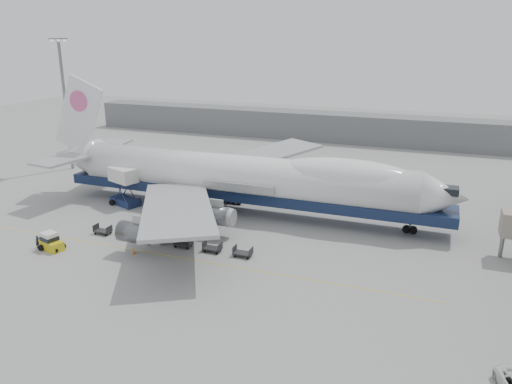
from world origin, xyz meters
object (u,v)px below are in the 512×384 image
at_px(catering_truck, 124,184).
at_px(baggage_tug, 51,242).
at_px(airliner, 245,177).
at_px(ground_worker, 38,242).

distance_m(catering_truck, baggage_tug, 18.29).
height_order(airliner, baggage_tug, airliner).
height_order(airliner, catering_truck, airliner).
bearing_deg(catering_truck, airliner, 30.92).
bearing_deg(airliner, baggage_tug, -129.83).
height_order(catering_truck, baggage_tug, catering_truck).
bearing_deg(airliner, catering_truck, -169.78).
xyz_separation_m(airliner, ground_worker, (-19.85, -21.80, -4.79)).
relative_size(airliner, baggage_tug, 19.57).
distance_m(airliner, baggage_tug, 28.45).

